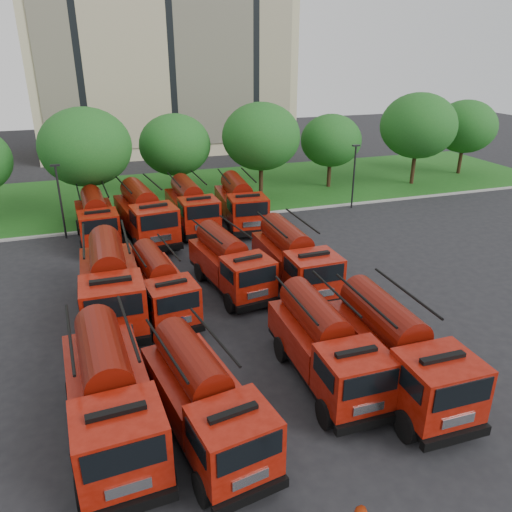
{
  "coord_description": "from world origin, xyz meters",
  "views": [
    {
      "loc": [
        -7.78,
        -17.38,
        12.19
      ],
      "look_at": [
        0.03,
        5.98,
        1.8
      ],
      "focal_mm": 35.0,
      "sensor_mm": 36.0,
      "label": 1
    }
  ],
  "objects_px": {
    "fire_truck_5": "(160,285)",
    "firefighter_3": "(362,348)",
    "fire_truck_0": "(110,395)",
    "fire_truck_11": "(240,203)",
    "fire_truck_6": "(230,263)",
    "fire_truck_2": "(325,345)",
    "firefighter_0": "(439,397)",
    "fire_truck_3": "(397,349)",
    "firefighter_5": "(307,302)",
    "fire_truck_4": "(110,282)",
    "fire_truck_9": "(145,214)",
    "firefighter_2": "(369,355)",
    "fire_truck_7": "(294,258)",
    "fire_truck_8": "(96,218)",
    "firefighter_4": "(183,352)",
    "fire_truck_1": "(204,399)",
    "fire_truck_10": "(191,206)"
  },
  "relations": [
    {
      "from": "fire_truck_6",
      "to": "firefighter_3",
      "type": "distance_m",
      "value": 8.52
    },
    {
      "from": "fire_truck_0",
      "to": "fire_truck_11",
      "type": "distance_m",
      "value": 21.94
    },
    {
      "from": "fire_truck_1",
      "to": "fire_truck_10",
      "type": "height_order",
      "value": "fire_truck_10"
    },
    {
      "from": "fire_truck_9",
      "to": "fire_truck_11",
      "type": "height_order",
      "value": "fire_truck_9"
    },
    {
      "from": "fire_truck_5",
      "to": "fire_truck_7",
      "type": "relative_size",
      "value": 0.91
    },
    {
      "from": "fire_truck_2",
      "to": "fire_truck_8",
      "type": "relative_size",
      "value": 0.97
    },
    {
      "from": "firefighter_5",
      "to": "firefighter_4",
      "type": "bearing_deg",
      "value": 11.52
    },
    {
      "from": "fire_truck_0",
      "to": "fire_truck_1",
      "type": "xyz_separation_m",
      "value": [
        2.9,
        -1.0,
        -0.15
      ]
    },
    {
      "from": "firefighter_2",
      "to": "fire_truck_5",
      "type": "bearing_deg",
      "value": 25.71
    },
    {
      "from": "fire_truck_3",
      "to": "fire_truck_6",
      "type": "xyz_separation_m",
      "value": [
        -3.68,
        10.15,
        -0.14
      ]
    },
    {
      "from": "firefighter_3",
      "to": "firefighter_5",
      "type": "distance_m",
      "value": 4.63
    },
    {
      "from": "fire_truck_3",
      "to": "firefighter_3",
      "type": "bearing_deg",
      "value": 86.17
    },
    {
      "from": "fire_truck_11",
      "to": "firefighter_4",
      "type": "distance_m",
      "value": 16.86
    },
    {
      "from": "firefighter_2",
      "to": "firefighter_4",
      "type": "xyz_separation_m",
      "value": [
        -7.51,
        2.71,
        0.0
      ]
    },
    {
      "from": "fire_truck_11",
      "to": "firefighter_2",
      "type": "relative_size",
      "value": 4.15
    },
    {
      "from": "firefighter_0",
      "to": "firefighter_5",
      "type": "distance_m",
      "value": 8.62
    },
    {
      "from": "fire_truck_4",
      "to": "firefighter_4",
      "type": "distance_m",
      "value": 5.31
    },
    {
      "from": "fire_truck_5",
      "to": "fire_truck_9",
      "type": "bearing_deg",
      "value": 80.09
    },
    {
      "from": "fire_truck_2",
      "to": "firefighter_4",
      "type": "height_order",
      "value": "fire_truck_2"
    },
    {
      "from": "fire_truck_3",
      "to": "firefighter_3",
      "type": "relative_size",
      "value": 4.26
    },
    {
      "from": "fire_truck_1",
      "to": "fire_truck_8",
      "type": "bearing_deg",
      "value": 87.9
    },
    {
      "from": "fire_truck_11",
      "to": "fire_truck_3",
      "type": "bearing_deg",
      "value": -85.6
    },
    {
      "from": "fire_truck_9",
      "to": "firefighter_5",
      "type": "xyz_separation_m",
      "value": [
        6.68,
        -11.97,
        -1.78
      ]
    },
    {
      "from": "fire_truck_4",
      "to": "firefighter_2",
      "type": "bearing_deg",
      "value": -34.45
    },
    {
      "from": "firefighter_0",
      "to": "firefighter_4",
      "type": "relative_size",
      "value": 0.92
    },
    {
      "from": "firefighter_3",
      "to": "firefighter_4",
      "type": "distance_m",
      "value": 7.77
    },
    {
      "from": "fire_truck_0",
      "to": "fire_truck_3",
      "type": "distance_m",
      "value": 10.43
    },
    {
      "from": "fire_truck_5",
      "to": "fire_truck_11",
      "type": "xyz_separation_m",
      "value": [
        7.47,
        11.28,
        0.22
      ]
    },
    {
      "from": "fire_truck_11",
      "to": "firefighter_4",
      "type": "height_order",
      "value": "fire_truck_11"
    },
    {
      "from": "fire_truck_3",
      "to": "fire_truck_6",
      "type": "bearing_deg",
      "value": 110.34
    },
    {
      "from": "fire_truck_2",
      "to": "firefighter_0",
      "type": "height_order",
      "value": "fire_truck_2"
    },
    {
      "from": "fire_truck_9",
      "to": "fire_truck_11",
      "type": "xyz_separation_m",
      "value": [
        6.91,
        0.75,
        -0.1
      ]
    },
    {
      "from": "fire_truck_1",
      "to": "fire_truck_9",
      "type": "height_order",
      "value": "fire_truck_9"
    },
    {
      "from": "fire_truck_7",
      "to": "fire_truck_9",
      "type": "height_order",
      "value": "fire_truck_9"
    },
    {
      "from": "fire_truck_4",
      "to": "fire_truck_8",
      "type": "relative_size",
      "value": 1.1
    },
    {
      "from": "fire_truck_2",
      "to": "fire_truck_9",
      "type": "distance_m",
      "value": 18.61
    },
    {
      "from": "fire_truck_7",
      "to": "firefighter_0",
      "type": "bearing_deg",
      "value": -82.29
    },
    {
      "from": "fire_truck_11",
      "to": "firefighter_5",
      "type": "distance_m",
      "value": 12.83
    },
    {
      "from": "fire_truck_5",
      "to": "firefighter_3",
      "type": "distance_m",
      "value": 9.97
    },
    {
      "from": "fire_truck_2",
      "to": "fire_truck_5",
      "type": "height_order",
      "value": "fire_truck_2"
    },
    {
      "from": "fire_truck_4",
      "to": "fire_truck_6",
      "type": "distance_m",
      "value": 6.28
    },
    {
      "from": "fire_truck_1",
      "to": "firefighter_3",
      "type": "height_order",
      "value": "fire_truck_1"
    },
    {
      "from": "fire_truck_1",
      "to": "firefighter_0",
      "type": "relative_size",
      "value": 4.52
    },
    {
      "from": "fire_truck_0",
      "to": "firefighter_5",
      "type": "relative_size",
      "value": 4.21
    },
    {
      "from": "fire_truck_5",
      "to": "fire_truck_0",
      "type": "bearing_deg",
      "value": -116.06
    },
    {
      "from": "fire_truck_4",
      "to": "fire_truck_5",
      "type": "xyz_separation_m",
      "value": [
        2.28,
        -0.37,
        -0.32
      ]
    },
    {
      "from": "fire_truck_4",
      "to": "firefighter_5",
      "type": "bearing_deg",
      "value": -10.58
    },
    {
      "from": "fire_truck_6",
      "to": "fire_truck_2",
      "type": "bearing_deg",
      "value": -90.29
    },
    {
      "from": "fire_truck_10",
      "to": "firefighter_3",
      "type": "height_order",
      "value": "fire_truck_10"
    },
    {
      "from": "fire_truck_3",
      "to": "fire_truck_9",
      "type": "height_order",
      "value": "fire_truck_9"
    }
  ]
}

